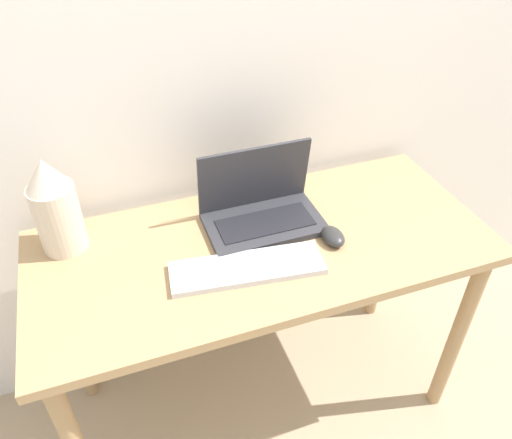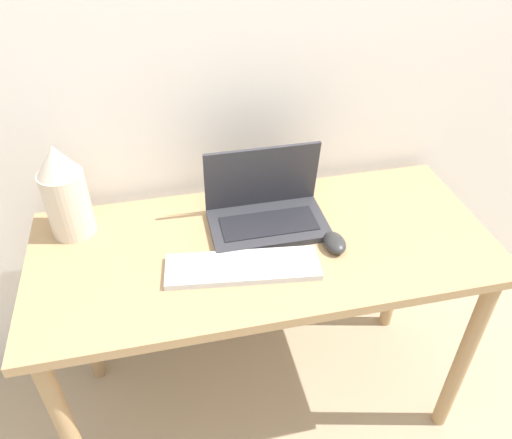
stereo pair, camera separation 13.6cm
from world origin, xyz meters
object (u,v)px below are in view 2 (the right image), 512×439
(mp3_player, at_px, (243,246))
(keyboard, at_px, (243,267))
(laptop, at_px, (266,207))
(mouse, at_px, (335,243))
(vase, at_px, (64,192))

(mp3_player, bearing_deg, keyboard, -101.72)
(laptop, xyz_separation_m, mouse, (0.16, -0.16, -0.03))
(mouse, xyz_separation_m, vase, (-0.72, 0.24, 0.12))
(keyboard, xyz_separation_m, vase, (-0.45, 0.27, 0.13))
(vase, relative_size, mp3_player, 4.50)
(laptop, relative_size, mouse, 3.77)
(keyboard, relative_size, mp3_player, 6.70)
(keyboard, distance_m, mouse, 0.27)
(mouse, xyz_separation_m, mp3_player, (-0.25, 0.06, -0.01))
(mouse, bearing_deg, keyboard, -173.29)
(laptop, height_order, keyboard, laptop)
(laptop, height_order, vase, vase)
(laptop, height_order, mp3_player, laptop)
(keyboard, relative_size, mouse, 4.67)
(mp3_player, bearing_deg, mouse, -12.94)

